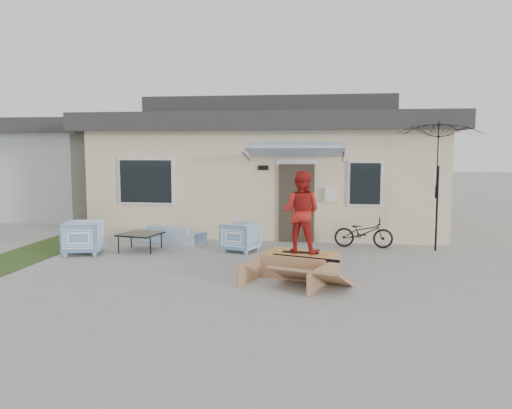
# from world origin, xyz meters

# --- Properties ---
(ground) EXTENTS (90.00, 90.00, 0.00)m
(ground) POSITION_xyz_m (0.00, 0.00, 0.00)
(ground) COLOR gray
(ground) RESTS_ON ground
(grass_strip) EXTENTS (1.40, 8.00, 0.01)m
(grass_strip) POSITION_xyz_m (-5.20, 2.00, 0.00)
(grass_strip) COLOR #283F18
(grass_strip) RESTS_ON ground
(house) EXTENTS (10.80, 8.49, 4.10)m
(house) POSITION_xyz_m (0.00, 7.99, 1.94)
(house) COLOR beige
(house) RESTS_ON ground
(neighbor_house) EXTENTS (8.60, 7.60, 3.50)m
(neighbor_house) POSITION_xyz_m (-10.50, 10.00, 1.78)
(neighbor_house) COLOR #ADB6BC
(neighbor_house) RESTS_ON ground
(loveseat) EXTENTS (1.75, 1.01, 0.66)m
(loveseat) POSITION_xyz_m (-2.19, 3.73, 0.33)
(loveseat) COLOR #497FB7
(loveseat) RESTS_ON ground
(armchair_left) EXTENTS (0.99, 1.03, 0.88)m
(armchair_left) POSITION_xyz_m (-3.94, 2.13, 0.44)
(armchair_left) COLOR #497FB7
(armchair_left) RESTS_ON ground
(armchair_right) EXTENTS (0.93, 0.96, 0.80)m
(armchair_right) POSITION_xyz_m (-0.27, 2.99, 0.40)
(armchair_right) COLOR #497FB7
(armchair_right) RESTS_ON ground
(coffee_table) EXTENTS (1.06, 1.06, 0.44)m
(coffee_table) POSITION_xyz_m (-2.72, 2.67, 0.22)
(coffee_table) COLOR black
(coffee_table) RESTS_ON ground
(bicycle) EXTENTS (1.49, 0.58, 0.94)m
(bicycle) POSITION_xyz_m (2.76, 3.92, 0.47)
(bicycle) COLOR black
(bicycle) RESTS_ON ground
(patio_umbrella) EXTENTS (2.61, 2.51, 2.20)m
(patio_umbrella) POSITION_xyz_m (4.51, 3.79, 1.75)
(patio_umbrella) COLOR black
(patio_umbrella) RESTS_ON ground
(skate_ramp) EXTENTS (1.84, 2.13, 0.45)m
(skate_ramp) POSITION_xyz_m (1.34, 0.75, 0.23)
(skate_ramp) COLOR #9D6F4C
(skate_ramp) RESTS_ON ground
(skateboard) EXTENTS (0.73, 0.23, 0.05)m
(skateboard) POSITION_xyz_m (1.35, 0.79, 0.47)
(skateboard) COLOR black
(skateboard) RESTS_ON skate_ramp
(skater) EXTENTS (0.92, 0.79, 1.63)m
(skater) POSITION_xyz_m (1.35, 0.79, 1.31)
(skater) COLOR #A91E1A
(skater) RESTS_ON skateboard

